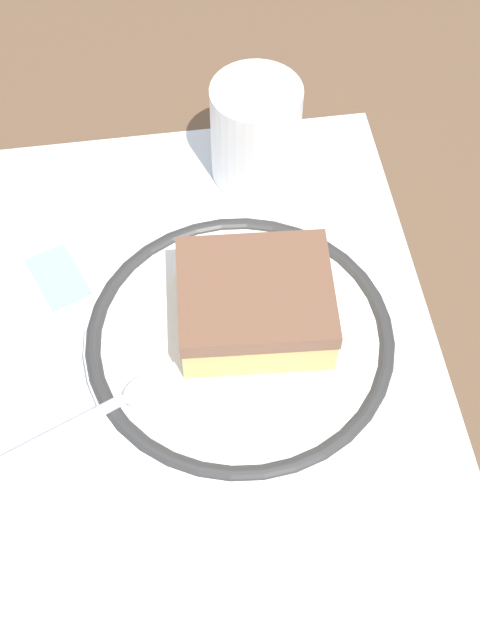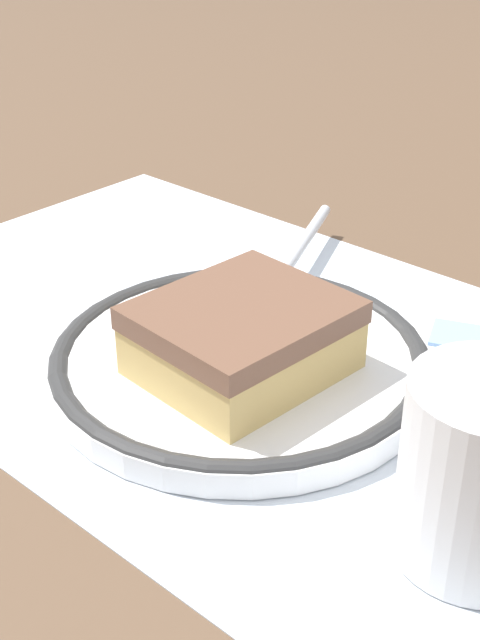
# 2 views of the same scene
# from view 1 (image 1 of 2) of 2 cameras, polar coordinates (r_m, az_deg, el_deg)

# --- Properties ---
(ground_plane) EXTENTS (2.40, 2.40, 0.00)m
(ground_plane) POSITION_cam_1_polar(r_m,az_deg,el_deg) (0.56, -1.95, -5.07)
(ground_plane) COLOR brown
(placemat) EXTENTS (0.48, 0.31, 0.00)m
(placemat) POSITION_cam_1_polar(r_m,az_deg,el_deg) (0.56, -1.96, -5.03)
(placemat) COLOR silver
(placemat) RESTS_ON ground_plane
(plate) EXTENTS (0.20, 0.20, 0.02)m
(plate) POSITION_cam_1_polar(r_m,az_deg,el_deg) (0.57, 0.00, -1.39)
(plate) COLOR white
(plate) RESTS_ON placemat
(cake_slice) EXTENTS (0.09, 0.10, 0.04)m
(cake_slice) POSITION_cam_1_polar(r_m,az_deg,el_deg) (0.55, 1.01, 1.13)
(cake_slice) COLOR #DBB76B
(cake_slice) RESTS_ON plate
(spoon) EXTENTS (0.07, 0.14, 0.01)m
(spoon) POSITION_cam_1_polar(r_m,az_deg,el_deg) (0.54, -9.30, -5.95)
(spoon) COLOR silver
(spoon) RESTS_ON plate
(cup) EXTENTS (0.07, 0.07, 0.08)m
(cup) POSITION_cam_1_polar(r_m,az_deg,el_deg) (0.65, 1.03, 12.05)
(cup) COLOR white
(cup) RESTS_ON placemat
(napkin) EXTENTS (0.12, 0.13, 0.00)m
(napkin) POSITION_cam_1_polar(r_m,az_deg,el_deg) (0.51, 7.76, -18.75)
(napkin) COLOR white
(napkin) RESTS_ON placemat
(sugar_packet) EXTENTS (0.06, 0.05, 0.01)m
(sugar_packet) POSITION_cam_1_polar(r_m,az_deg,el_deg) (0.62, -11.99, 2.97)
(sugar_packet) COLOR #8CB2E0
(sugar_packet) RESTS_ON placemat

